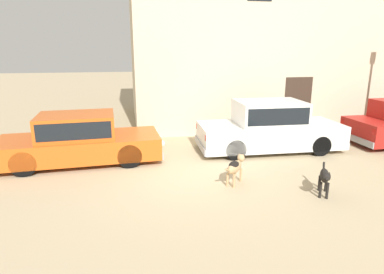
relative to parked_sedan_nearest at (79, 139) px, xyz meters
The scene contains 6 objects.
ground_plane 3.36m from the parked_sedan_nearest, 24.55° to the right, with size 80.00×80.00×0.00m, color tan.
parked_sedan_nearest is the anchor object (origin of this frame).
parked_sedan_second 5.74m from the parked_sedan_nearest, ahead, with size 4.62×1.89×1.58m.
apartment_block 12.23m from the parked_sedan_nearest, 27.46° to the left, with size 17.59×6.32×7.85m.
stray_dog_spotted 4.49m from the parked_sedan_nearest, 30.80° to the right, with size 0.76×0.86×0.66m.
stray_dog_tan 6.47m from the parked_sedan_nearest, 31.01° to the right, with size 0.54×0.90×0.68m.
Camera 1 is at (-1.56, -8.03, 3.14)m, focal length 30.96 mm.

